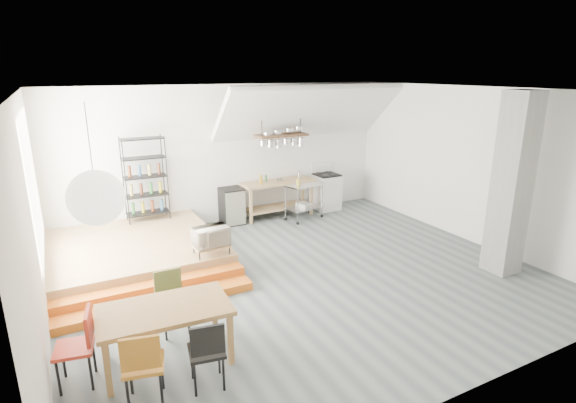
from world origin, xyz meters
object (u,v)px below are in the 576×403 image
mini_fridge (232,206)px  dining_table (165,314)px  rolling_cart (304,196)px  stove (326,191)px

mini_fridge → dining_table: bearing=-119.6°
rolling_cart → mini_fridge: bearing=148.9°
stove → dining_table: bearing=-138.9°
stove → dining_table: size_ratio=0.73×
stove → rolling_cart: stove is taller
mini_fridge → rolling_cart: bearing=-16.7°
stove → rolling_cart: bearing=-153.7°
rolling_cart → mini_fridge: 1.75m
stove → rolling_cart: (-0.92, -0.46, 0.09)m
stove → mini_fridge: (-2.59, 0.04, -0.05)m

